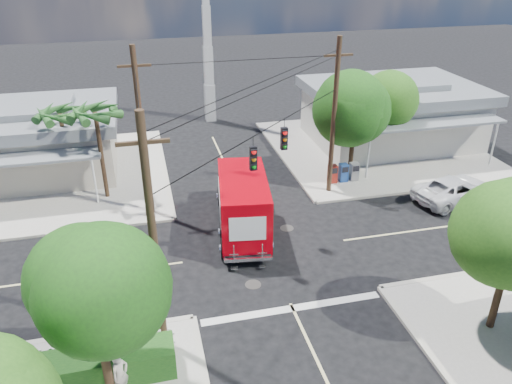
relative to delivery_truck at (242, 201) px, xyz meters
name	(u,v)px	position (x,y,z in m)	size (l,w,h in m)	color
ground	(266,251)	(0.64, -2.26, -1.62)	(120.00, 120.00, 0.00)	black
sidewalk_ne	(374,148)	(11.52, 8.62, -1.55)	(14.12, 14.12, 0.14)	#A8A297
sidewalk_nw	(53,179)	(-10.24, 8.62, -1.55)	(14.12, 14.12, 0.14)	#A8A297
road_markings	(274,268)	(0.64, -3.73, -1.61)	(32.00, 32.00, 0.01)	beige
building_ne	(392,112)	(13.14, 9.71, 0.70)	(11.80, 10.20, 4.50)	silver
building_nw	(31,139)	(-11.36, 10.20, 0.60)	(10.80, 10.20, 4.30)	beige
radio_tower	(208,51)	(1.14, 17.74, 4.02)	(0.80, 0.80, 17.00)	silver
tree_sw_front	(94,300)	(-6.35, -9.80, 2.71)	(3.88, 3.78, 6.03)	#422D1C
tree_ne_front	(356,104)	(7.85, 4.50, 3.15)	(4.21, 4.14, 6.66)	#422D1C
tree_ne_back	(379,100)	(10.45, 6.70, 2.57)	(3.77, 3.66, 5.82)	#422D1C
palm_nw_front	(95,114)	(-6.86, 5.24, 3.42)	(3.01, 3.08, 5.59)	#422D1C
palm_nw_back	(60,115)	(-8.86, 6.74, 3.05)	(3.01, 3.08, 5.19)	#422D1C
utility_poles	(225,151)	(-0.95, -0.66, 3.05)	(12.00, 10.68, 9.00)	#473321
picket_fence	(88,352)	(-7.16, -7.86, -0.94)	(5.94, 0.06, 1.00)	silver
hedge_sw	(80,370)	(-7.36, -8.66, -0.93)	(6.20, 1.20, 1.10)	#143E15
vending_boxes	(343,173)	(7.14, 3.94, -0.93)	(1.90, 0.50, 1.10)	maroon
delivery_truck	(242,201)	(0.00, 0.00, 0.00)	(3.27, 7.60, 3.19)	black
parked_car	(455,189)	(12.40, 0.26, -0.92)	(2.33, 5.06, 1.41)	silver
pedestrian	(120,375)	(-6.04, -9.43, -0.66)	(0.60, 0.40, 1.65)	beige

